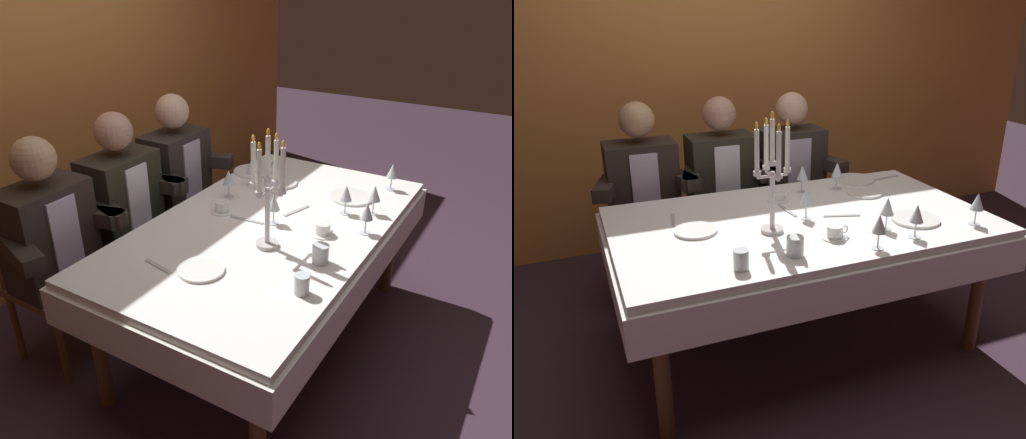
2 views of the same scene
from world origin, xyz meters
The scene contains 26 objects.
ground_plane centered at (0.00, 0.00, 0.00)m, with size 12.00×12.00×0.00m, color #382632.
back_wall centered at (0.00, 1.66, 1.35)m, with size 6.00×0.12×2.70m, color #C87E3B.
dining_table centered at (0.00, 0.00, 0.62)m, with size 1.94×1.14×0.74m.
candelabra centered at (-0.21, -0.11, 1.01)m, with size 0.19×0.19×0.58m.
dinner_plate_0 centered at (0.58, 0.45, 0.75)m, with size 0.25×0.25×0.01m, color white.
dinner_plate_1 centered at (-0.55, 0.03, 0.75)m, with size 0.21×0.21×0.01m, color white.
dinner_plate_2 centered at (0.52, -0.25, 0.75)m, with size 0.25×0.25×0.01m, color white.
dinner_plate_3 centered at (0.50, 0.21, 0.75)m, with size 0.21×0.21×0.01m, color white.
wine_glass_0 centered at (0.02, -0.02, 0.85)m, with size 0.07×0.07×0.16m.
wine_glass_1 centered at (0.16, -0.46, 0.85)m, with size 0.07×0.07×0.16m.
wine_glass_2 centered at (0.39, 0.34, 0.85)m, with size 0.07×0.07×0.16m.
wine_glass_3 centered at (0.76, -0.40, 0.86)m, with size 0.07×0.07×0.16m.
wine_glass_4 centered at (0.18, 0.36, 0.85)m, with size 0.07×0.07×0.16m.
wine_glass_5 centered at (0.39, -0.42, 0.85)m, with size 0.07×0.07×0.16m.
wine_glass_6 centered at (0.32, -0.29, 0.86)m, with size 0.07×0.07×0.16m.
water_tumbler_0 centered at (-0.47, -0.42, 0.78)m, with size 0.06×0.06×0.09m, color silver.
water_tumbler_1 centered at (-0.21, -0.39, 0.78)m, with size 0.08×0.08×0.09m, color silver.
coffee_cup_0 centered at (-0.01, 0.28, 0.77)m, with size 0.13×0.12×0.06m.
coffee_cup_1 centered at (0.04, -0.29, 0.77)m, with size 0.13×0.12×0.06m.
knife_0 centered at (-0.03, 0.12, 0.74)m, with size 0.19×0.02×0.01m, color #B7B7BC.
fork_1 centered at (-0.62, 0.21, 0.74)m, with size 0.17×0.02×0.01m, color #B7B7BC.
knife_2 centered at (0.80, 0.42, 0.74)m, with size 0.19×0.02×0.01m, color #B7B7BC.
knife_3 centered at (0.20, -0.06, 0.74)m, with size 0.19×0.02×0.01m, color #B7B7BC.
seated_diner_0 centered at (-0.66, 0.89, 0.74)m, with size 0.63×0.48×1.24m.
seated_diner_1 centered at (-0.15, 0.89, 0.74)m, with size 0.63×0.48×1.24m.
seated_diner_2 centered at (0.34, 0.89, 0.74)m, with size 0.63×0.48×1.24m.
Camera 1 is at (-2.04, -1.15, 1.93)m, focal length 35.63 mm.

